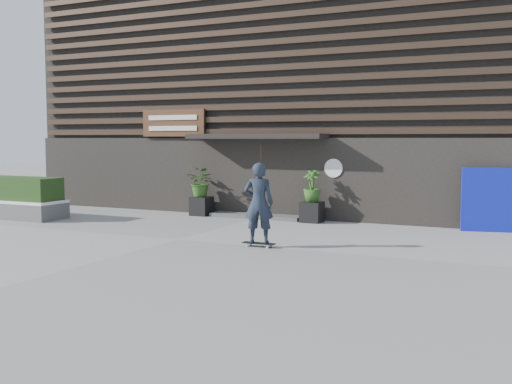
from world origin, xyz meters
The scene contains 12 objects.
ground centered at (0.00, 0.00, 0.00)m, with size 80.00×80.00×0.00m, color gray.
entrance_step centered at (0.00, 4.60, 0.06)m, with size 3.00×0.80×0.12m, color #484846.
planter_pot_left centered at (-1.90, 4.40, 0.30)m, with size 0.60×0.60×0.60m, color black.
bamboo_left centered at (-1.90, 4.40, 1.08)m, with size 0.86×0.75×0.96m, color #2D591E.
planter_pot_right centered at (1.90, 4.40, 0.30)m, with size 0.60×0.60×0.60m, color black.
bamboo_right centered at (1.90, 4.40, 1.08)m, with size 0.54×0.54×0.96m, color #2D591E.
raised_bed centered at (-6.98, 1.39, 0.25)m, with size 3.50×1.20×0.50m, color #50504D.
snow_layer centered at (-6.98, 1.39, 0.54)m, with size 3.50×1.20×0.08m, color white.
hedge centered at (-6.98, 1.39, 0.93)m, with size 3.30×1.00×0.70m, color #1D3814.
blue_tarp centered at (7.00, 4.70, 0.86)m, with size 1.83×0.12×1.71m, color #0D17AE.
building centered at (0.00, 9.96, 3.99)m, with size 18.00×11.00×8.00m.
skateboarder centered at (2.25, -0.06, 1.01)m, with size 0.78×0.62×1.94m.
Camera 1 is at (8.17, -12.62, 2.48)m, focal length 42.99 mm.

